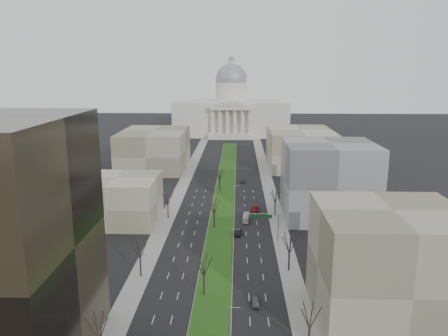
% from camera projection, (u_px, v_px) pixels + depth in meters
% --- Properties ---
extents(ground, '(600.00, 600.00, 0.00)m').
position_uv_depth(ground, '(225.00, 191.00, 170.21)').
color(ground, black).
rests_on(ground, ground).
extents(median, '(8.00, 222.03, 0.20)m').
position_uv_depth(median, '(225.00, 192.00, 169.20)').
color(median, '#999993').
rests_on(median, ground).
extents(sidewalk_left, '(5.00, 330.00, 0.15)m').
position_uv_depth(sidewalk_left, '(171.00, 211.00, 146.39)').
color(sidewalk_left, gray).
rests_on(sidewalk_left, ground).
extents(sidewalk_right, '(5.00, 330.00, 0.15)m').
position_uv_depth(sidewalk_right, '(275.00, 212.00, 145.29)').
color(sidewalk_right, gray).
rests_on(sidewalk_right, ground).
extents(capitol, '(80.00, 46.00, 55.00)m').
position_uv_depth(capitol, '(231.00, 112.00, 312.26)').
color(capitol, beige).
rests_on(capitol, ground).
extents(building_beige_left, '(26.00, 22.00, 14.00)m').
position_uv_depth(building_beige_left, '(116.00, 200.00, 135.59)').
color(building_beige_left, gray).
rests_on(building_beige_left, ground).
extents(building_tan_right, '(26.00, 24.00, 22.00)m').
position_uv_depth(building_tan_right, '(388.00, 266.00, 80.99)').
color(building_tan_right, gray).
rests_on(building_tan_right, ground).
extents(building_grey_right, '(28.00, 26.00, 24.00)m').
position_uv_depth(building_grey_right, '(329.00, 180.00, 139.17)').
color(building_grey_right, slate).
rests_on(building_grey_right, ground).
extents(building_far_left, '(30.00, 40.00, 18.00)m').
position_uv_depth(building_far_left, '(154.00, 149.00, 208.26)').
color(building_far_left, gray).
rests_on(building_far_left, ground).
extents(building_far_right, '(30.00, 40.00, 18.00)m').
position_uv_depth(building_far_right, '(300.00, 148.00, 210.92)').
color(building_far_right, gray).
rests_on(building_far_right, ground).
extents(tree_left_near, '(5.10, 5.10, 9.18)m').
position_uv_depth(tree_left_near, '(99.00, 326.00, 69.92)').
color(tree_left_near, black).
rests_on(tree_left_near, ground).
extents(tree_left_mid, '(5.40, 5.40, 9.72)m').
position_uv_depth(tree_left_mid, '(140.00, 248.00, 99.05)').
color(tree_left_mid, black).
rests_on(tree_left_mid, ground).
extents(tree_left_far, '(5.28, 5.28, 9.50)m').
position_uv_depth(tree_left_far, '(168.00, 198.00, 138.05)').
color(tree_left_far, black).
rests_on(tree_left_far, ground).
extents(tree_right_near, '(5.16, 5.16, 9.29)m').
position_uv_depth(tree_right_near, '(310.00, 315.00, 72.71)').
color(tree_right_near, black).
rests_on(tree_right_near, ground).
extents(tree_right_mid, '(5.52, 5.52, 9.94)m').
position_uv_depth(tree_right_mid, '(290.00, 243.00, 101.83)').
color(tree_right_mid, black).
rests_on(tree_right_mid, ground).
extents(tree_right_far, '(5.04, 5.04, 9.07)m').
position_uv_depth(tree_right_far, '(275.00, 196.00, 140.93)').
color(tree_right_far, black).
rests_on(tree_right_far, ground).
extents(tree_median_a, '(5.40, 5.40, 9.72)m').
position_uv_depth(tree_median_a, '(204.00, 265.00, 90.78)').
color(tree_median_a, black).
rests_on(tree_median_a, ground).
extents(tree_median_b, '(5.40, 5.40, 9.72)m').
position_uv_depth(tree_median_b, '(214.00, 206.00, 129.74)').
color(tree_median_b, black).
rests_on(tree_median_b, ground).
extents(tree_median_c, '(5.40, 5.40, 9.72)m').
position_uv_depth(tree_median_c, '(220.00, 174.00, 168.70)').
color(tree_median_c, black).
rests_on(tree_median_c, ground).
extents(streetlamp_median_a, '(1.90, 0.20, 9.16)m').
position_uv_depth(streetlamp_median_a, '(229.00, 331.00, 71.61)').
color(streetlamp_median_a, gray).
rests_on(streetlamp_median_a, ground).
extents(streetlamp_median_b, '(1.90, 0.20, 9.16)m').
position_uv_depth(streetlamp_median_b, '(232.00, 246.00, 105.70)').
color(streetlamp_median_b, gray).
rests_on(streetlamp_median_b, ground).
extents(streetlamp_median_c, '(1.90, 0.20, 9.16)m').
position_uv_depth(streetlamp_median_c, '(234.00, 198.00, 144.66)').
color(streetlamp_median_c, gray).
rests_on(streetlamp_median_c, ground).
extents(mast_arm_signs, '(9.12, 0.24, 8.09)m').
position_uv_depth(mast_arm_signs, '(268.00, 220.00, 119.74)').
color(mast_arm_signs, gray).
rests_on(mast_arm_signs, ground).
extents(car_grey_near, '(1.78, 4.29, 1.45)m').
position_uv_depth(car_grey_near, '(256.00, 301.00, 88.57)').
color(car_grey_near, '#54575C').
rests_on(car_grey_near, ground).
extents(car_black, '(2.30, 4.97, 1.58)m').
position_uv_depth(car_black, '(238.00, 232.00, 125.74)').
color(car_black, black).
rests_on(car_black, ground).
extents(car_red, '(3.04, 5.86, 1.62)m').
position_uv_depth(car_red, '(255.00, 209.00, 146.08)').
color(car_red, maroon).
rests_on(car_red, ground).
extents(car_grey_far, '(2.58, 4.72, 1.25)m').
position_uv_depth(car_grey_far, '(243.00, 181.00, 183.37)').
color(car_grey_far, '#53555B').
rests_on(car_grey_far, ground).
extents(box_van, '(2.28, 7.73, 2.12)m').
position_uv_depth(box_van, '(246.00, 217.00, 137.11)').
color(box_van, silver).
rests_on(box_van, ground).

